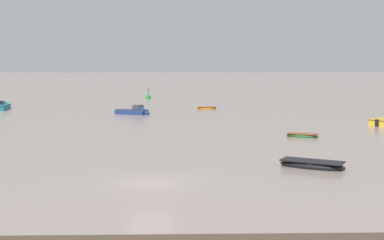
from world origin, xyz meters
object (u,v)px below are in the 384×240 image
(rowboat_moored_4, at_px, (206,108))
(channel_buoy, at_px, (148,97))
(motorboat_moored_4, at_px, (2,107))
(rowboat_moored_0, at_px, (302,136))
(motorboat_moored_5, at_px, (136,112))
(rowboat_moored_6, at_px, (312,165))

(rowboat_moored_4, bearing_deg, channel_buoy, 99.15)
(motorboat_moored_4, bearing_deg, rowboat_moored_4, -96.15)
(channel_buoy, bearing_deg, rowboat_moored_4, -67.25)
(rowboat_moored_4, bearing_deg, rowboat_moored_0, -90.78)
(motorboat_moored_5, distance_m, channel_buoy, 31.06)
(rowboat_moored_0, xyz_separation_m, motorboat_moored_5, (-16.48, 22.48, 0.15))
(rowboat_moored_4, relative_size, rowboat_moored_6, 0.73)
(rowboat_moored_6, bearing_deg, rowboat_moored_0, -70.20)
(rowboat_moored_6, bearing_deg, motorboat_moored_5, -39.10)
(motorboat_moored_4, bearing_deg, rowboat_moored_0, -135.40)
(rowboat_moored_4, xyz_separation_m, rowboat_moored_6, (4.25, -44.97, 0.05))
(rowboat_moored_4, height_order, channel_buoy, channel_buoy)
(motorboat_moored_4, xyz_separation_m, motorboat_moored_5, (20.11, -8.67, 0.01))
(rowboat_moored_0, relative_size, rowboat_moored_6, 0.70)
(motorboat_moored_4, bearing_deg, rowboat_moored_6, -148.35)
(rowboat_moored_4, distance_m, motorboat_moored_4, 29.64)
(motorboat_moored_4, relative_size, channel_buoy, 2.50)
(rowboat_moored_0, distance_m, channel_buoy, 56.06)
(motorboat_moored_5, xyz_separation_m, channel_buoy, (-0.12, 31.06, 0.18))
(rowboat_moored_4, relative_size, motorboat_moored_4, 0.55)
(motorboat_moored_4, height_order, motorboat_moored_5, motorboat_moored_5)
(rowboat_moored_4, distance_m, motorboat_moored_5, 12.48)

